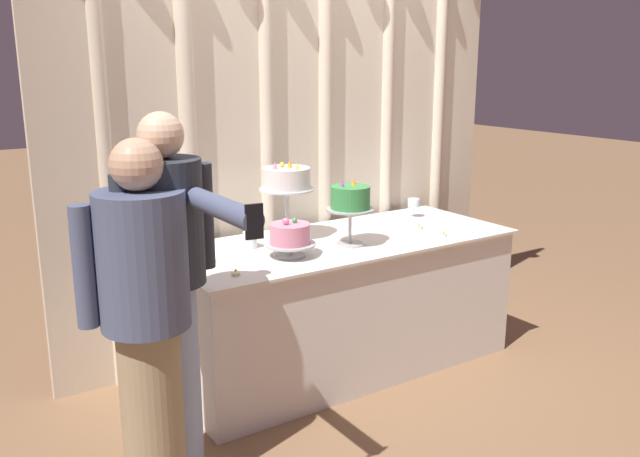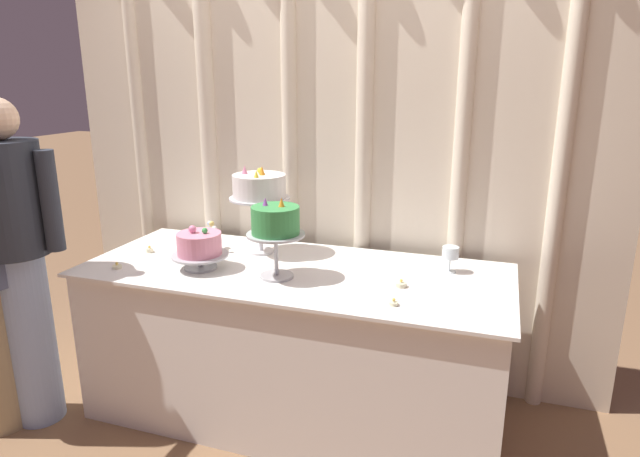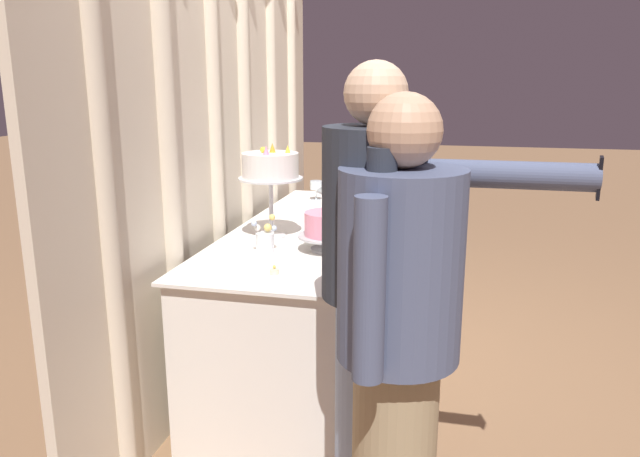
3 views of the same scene
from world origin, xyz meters
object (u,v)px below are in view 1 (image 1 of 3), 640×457
(cake_table, at_px, (341,303))
(tealight_far_left, at_px, (213,260))
(cake_display_leftmost, at_px, (290,236))
(tealight_far_right, at_px, (444,235))
(cake_display_rightmost, at_px, (350,201))
(flower_vase, at_px, (250,237))
(guest_girl_blue_dress, at_px, (147,310))
(tealight_near_right, at_px, (419,227))
(guest_man_pink_jacket, at_px, (169,283))
(wine_glass, at_px, (414,204))
(cake_display_center, at_px, (286,181))
(tealight_near_left, at_px, (236,274))

(cake_table, distance_m, tealight_far_left, 0.91)
(cake_display_leftmost, xyz_separation_m, tealight_far_right, (0.97, -0.14, -0.10))
(cake_display_rightmost, relative_size, flower_vase, 2.20)
(cake_display_leftmost, height_order, cake_display_rightmost, cake_display_rightmost)
(tealight_far_left, bearing_deg, guest_girl_blue_dress, -134.41)
(tealight_near_right, height_order, guest_man_pink_jacket, guest_man_pink_jacket)
(wine_glass, bearing_deg, guest_girl_blue_dress, -159.99)
(cake_display_rightmost, bearing_deg, tealight_far_right, -14.29)
(guest_man_pink_jacket, relative_size, guest_girl_blue_dress, 1.06)
(cake_display_center, height_order, guest_man_pink_jacket, guest_man_pink_jacket)
(cake_table, height_order, tealight_far_right, tealight_far_right)
(flower_vase, distance_m, guest_girl_blue_dress, 1.09)
(cake_display_center, distance_m, tealight_near_right, 0.89)
(cake_display_rightmost, xyz_separation_m, tealight_near_left, (-0.78, -0.14, -0.25))
(cake_display_center, height_order, tealight_far_right, cake_display_center)
(tealight_far_left, bearing_deg, guest_man_pink_jacket, -132.00)
(cake_display_rightmost, height_order, flower_vase, cake_display_rightmost)
(tealight_far_right, xyz_separation_m, guest_girl_blue_dress, (-1.91, -0.29, 0.02))
(cake_table, bearing_deg, cake_display_rightmost, -104.48)
(tealight_far_right, height_order, guest_man_pink_jacket, guest_man_pink_jacket)
(wine_glass, xyz_separation_m, guest_girl_blue_dress, (-2.08, -0.76, -0.06))
(tealight_far_right, distance_m, guest_girl_blue_dress, 1.93)
(cake_table, relative_size, cake_display_leftmost, 7.55)
(cake_display_leftmost, xyz_separation_m, guest_man_pink_jacket, (-0.79, -0.32, -0.02))
(cake_display_leftmost, relative_size, cake_display_center, 0.59)
(cake_display_center, distance_m, tealight_far_left, 0.68)
(cake_table, relative_size, guest_girl_blue_dress, 1.36)
(tealight_near_right, bearing_deg, cake_display_leftmost, -175.77)
(cake_table, height_order, cake_display_rightmost, cake_display_rightmost)
(wine_glass, bearing_deg, cake_display_rightmost, -156.66)
(cake_table, relative_size, cake_display_center, 4.46)
(cake_display_center, xyz_separation_m, flower_vase, (-0.27, -0.05, -0.28))
(guest_man_pink_jacket, xyz_separation_m, guest_girl_blue_dress, (-0.14, -0.11, -0.06))
(cake_table, bearing_deg, wine_glass, 15.24)
(tealight_far_right, bearing_deg, cake_display_rightmost, 165.71)
(cake_display_leftmost, relative_size, tealight_near_right, 5.42)
(cake_table, height_order, guest_man_pink_jacket, guest_man_pink_jacket)
(cake_table, xyz_separation_m, tealight_near_left, (-0.81, -0.27, 0.40))
(cake_display_center, relative_size, wine_glass, 3.68)
(cake_table, xyz_separation_m, tealight_near_right, (0.54, -0.07, 0.41))
(cake_table, xyz_separation_m, flower_vase, (-0.52, 0.13, 0.45))
(flower_vase, bearing_deg, tealight_near_right, -10.53)
(cake_display_center, bearing_deg, tealight_near_left, -141.02)
(tealight_near_left, bearing_deg, wine_glass, 16.77)
(cake_display_center, distance_m, tealight_far_right, 0.98)
(flower_vase, bearing_deg, guest_man_pink_jacket, -139.99)
(cake_display_rightmost, xyz_separation_m, flower_vase, (-0.49, 0.26, -0.20))
(tealight_near_right, xyz_separation_m, guest_man_pink_jacket, (-1.76, -0.39, 0.08))
(cake_display_rightmost, bearing_deg, tealight_near_right, 6.35)
(wine_glass, distance_m, tealight_near_left, 1.61)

